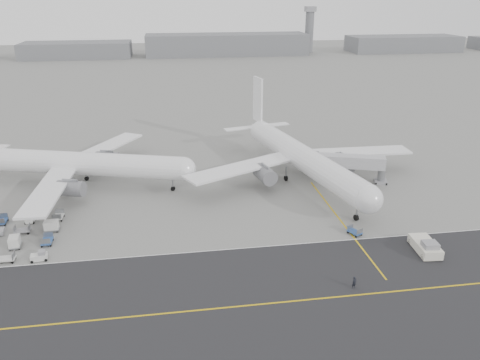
{
  "coord_description": "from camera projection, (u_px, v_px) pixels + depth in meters",
  "views": [
    {
      "loc": [
        -1.54,
        -71.74,
        41.29
      ],
      "look_at": [
        11.3,
        12.0,
        6.96
      ],
      "focal_mm": 35.0,
      "sensor_mm": 36.0,
      "label": 1
    }
  ],
  "objects": [
    {
      "name": "pushback_tug",
      "position": [
        426.0,
        246.0,
        79.3
      ],
      "size": [
        3.82,
        9.14,
        2.59
      ],
      "rotation": [
        0.0,
        0.0,
        -0.08
      ],
      "color": "silver",
      "rests_on": "ground"
    },
    {
      "name": "airliner_b",
      "position": [
        300.0,
        156.0,
        108.24
      ],
      "size": [
        55.69,
        56.92,
        19.93
      ],
      "rotation": [
        0.0,
        0.0,
        0.23
      ],
      "color": "white",
      "rests_on": "ground"
    },
    {
      "name": "stray_dolly",
      "position": [
        354.0,
        234.0,
        85.37
      ],
      "size": [
        2.56,
        2.99,
        1.57
      ],
      "primitive_type": null,
      "rotation": [
        0.0,
        0.0,
        0.47
      ],
      "color": "silver",
      "rests_on": "ground"
    },
    {
      "name": "gse_cluster",
      "position": [
        19.0,
        240.0,
        83.47
      ],
      "size": [
        18.8,
        22.99,
        2.14
      ],
      "primitive_type": null,
      "rotation": [
        0.0,
        0.0,
        0.02
      ],
      "color": "#929298",
      "rests_on": "ground"
    },
    {
      "name": "taxiway",
      "position": [
        228.0,
        307.0,
        65.67
      ],
      "size": [
        220.0,
        59.0,
        0.03
      ],
      "color": "#28282A",
      "rests_on": "ground"
    },
    {
      "name": "horizon_buildings",
      "position": [
        212.0,
        55.0,
        323.84
      ],
      "size": [
        520.0,
        28.0,
        28.0
      ],
      "primitive_type": null,
      "color": "slate",
      "rests_on": "ground"
    },
    {
      "name": "ground_crew_a",
      "position": [
        354.0,
        283.0,
        69.59
      ],
      "size": [
        0.83,
        0.68,
        1.95
      ],
      "primitive_type": "imported",
      "rotation": [
        0.0,
        0.0,
        0.35
      ],
      "color": "black",
      "rests_on": "ground"
    },
    {
      "name": "ground",
      "position": [
        186.0,
        246.0,
        81.44
      ],
      "size": [
        700.0,
        700.0,
        0.0
      ],
      "primitive_type": "plane",
      "color": "gray",
      "rests_on": "ground"
    },
    {
      "name": "control_tower",
      "position": [
        309.0,
        29.0,
        332.14
      ],
      "size": [
        7.0,
        7.0,
        31.25
      ],
      "color": "slate",
      "rests_on": "ground"
    },
    {
      "name": "airliner_a",
      "position": [
        79.0,
        164.0,
        104.81
      ],
      "size": [
        52.31,
        51.24,
        18.57
      ],
      "rotation": [
        0.0,
        0.0,
        1.28
      ],
      "color": "white",
      "rests_on": "ground"
    },
    {
      "name": "jet_bridge",
      "position": [
        350.0,
        163.0,
        107.61
      ],
      "size": [
        17.23,
        8.25,
        6.48
      ],
      "rotation": [
        0.0,
        0.0,
        -0.32
      ],
      "color": "gray",
      "rests_on": "ground"
    }
  ]
}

